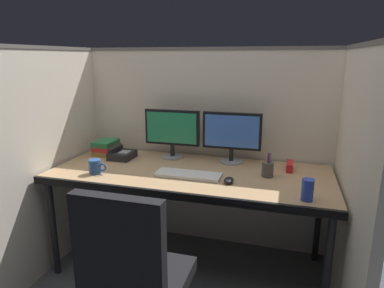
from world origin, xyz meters
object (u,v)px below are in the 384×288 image
(monitor_right, at_px, (232,134))
(keyboard_main, at_px, (188,175))
(monitor_left, at_px, (172,130))
(pen_cup, at_px, (268,169))
(book_stack, at_px, (106,147))
(computer_mouse, at_px, (229,180))
(soda_can, at_px, (308,190))
(desk, at_px, (189,178))
(red_stapler, at_px, (290,166))
(desk_phone, at_px, (122,154))
(coffee_mug, at_px, (95,167))

(monitor_right, bearing_deg, keyboard_main, -119.50)
(monitor_left, bearing_deg, pen_cup, -17.76)
(monitor_left, height_order, pen_cup, monitor_left)
(book_stack, bearing_deg, computer_mouse, -19.17)
(monitor_left, bearing_deg, soda_can, -30.15)
(soda_can, bearing_deg, monitor_right, 132.20)
(desk, bearing_deg, keyboard_main, -78.04)
(red_stapler, bearing_deg, monitor_left, 176.08)
(monitor_left, height_order, soda_can, monitor_left)
(pen_cup, relative_size, book_stack, 0.75)
(soda_can, distance_m, desk_phone, 1.41)
(monitor_right, distance_m, computer_mouse, 0.47)
(monitor_left, distance_m, book_stack, 0.57)
(pen_cup, distance_m, red_stapler, 0.23)
(red_stapler, xyz_separation_m, soda_can, (0.10, -0.51, 0.03))
(desk, relative_size, monitor_left, 4.42)
(desk, height_order, book_stack, book_stack)
(desk, bearing_deg, soda_can, -20.42)
(keyboard_main, xyz_separation_m, soda_can, (0.73, -0.19, 0.05))
(pen_cup, relative_size, soda_can, 1.34)
(pen_cup, height_order, soda_can, pen_cup)
(book_stack, bearing_deg, red_stapler, -0.30)
(keyboard_main, height_order, soda_can, soda_can)
(computer_mouse, distance_m, soda_can, 0.48)
(red_stapler, distance_m, soda_can, 0.52)
(book_stack, distance_m, soda_can, 1.61)
(monitor_right, height_order, red_stapler, monitor_right)
(monitor_left, bearing_deg, monitor_right, 0.31)
(keyboard_main, bearing_deg, pen_cup, 15.94)
(computer_mouse, relative_size, desk_phone, 0.51)
(pen_cup, distance_m, coffee_mug, 1.15)
(red_stapler, height_order, coffee_mug, coffee_mug)
(monitor_left, relative_size, pen_cup, 2.64)
(desk, bearing_deg, computer_mouse, -24.68)
(monitor_right, distance_m, soda_can, 0.78)
(monitor_left, xyz_separation_m, coffee_mug, (-0.37, -0.49, -0.17))
(desk_phone, bearing_deg, pen_cup, -5.32)
(keyboard_main, distance_m, book_stack, 0.85)
(pen_cup, bearing_deg, book_stack, 171.82)
(monitor_left, relative_size, monitor_right, 1.00)
(desk, distance_m, desk_phone, 0.62)
(monitor_right, height_order, soda_can, monitor_right)
(computer_mouse, height_order, soda_can, soda_can)
(soda_can, bearing_deg, red_stapler, 100.77)
(desk, xyz_separation_m, coffee_mug, (-0.60, -0.21, 0.10))
(pen_cup, xyz_separation_m, coffee_mug, (-1.12, -0.26, -0.00))
(book_stack, distance_m, coffee_mug, 0.47)
(keyboard_main, relative_size, book_stack, 1.97)
(desk, xyz_separation_m, desk_phone, (-0.59, 0.15, 0.08))
(desk, relative_size, pen_cup, 11.66)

